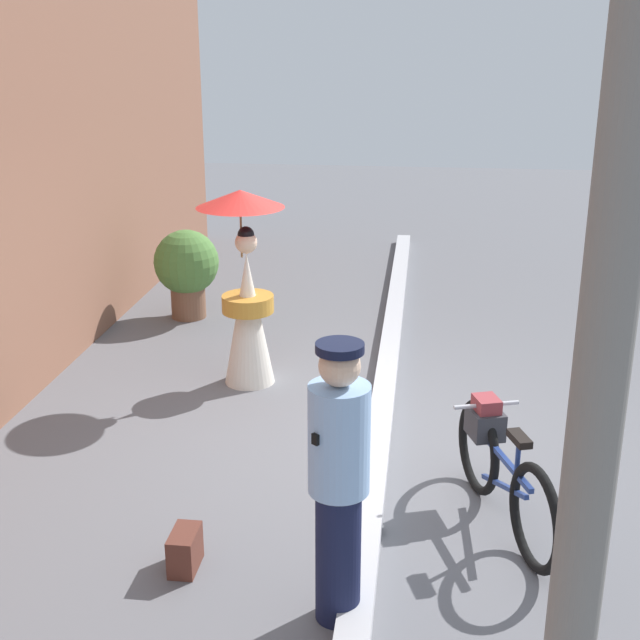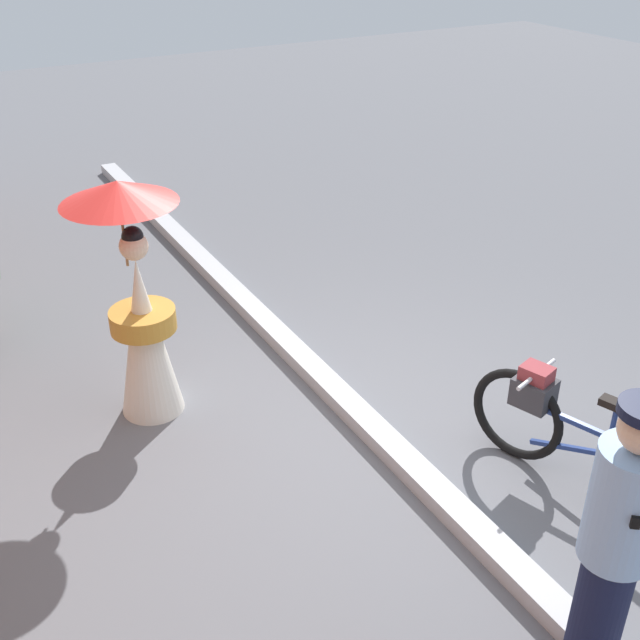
{
  "view_description": "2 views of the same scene",
  "coord_description": "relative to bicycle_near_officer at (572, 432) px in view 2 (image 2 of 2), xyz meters",
  "views": [
    {
      "loc": [
        -6.38,
        -0.3,
        3.24
      ],
      "look_at": [
        -0.02,
        0.49,
        1.04
      ],
      "focal_mm": 47.81,
      "sensor_mm": 36.0,
      "label": 1
    },
    {
      "loc": [
        -3.94,
        2.62,
        3.6
      ],
      "look_at": [
        -0.07,
        0.47,
        1.13
      ],
      "focal_mm": 43.94,
      "sensor_mm": 36.0,
      "label": 2
    }
  ],
  "objects": [
    {
      "name": "sidewalk_curb",
      "position": [
        1.1,
        0.89,
        -0.35
      ],
      "size": [
        14.0,
        0.2,
        0.12
      ],
      "primitive_type": "cube",
      "color": "#B2B2B7",
      "rests_on": "ground_plane"
    },
    {
      "name": "person_with_parasol",
      "position": [
        2.21,
        2.21,
        0.53
      ],
      "size": [
        0.82,
        0.82,
        1.86
      ],
      "color": "silver",
      "rests_on": "ground_plane"
    },
    {
      "name": "person_officer",
      "position": [
        -1.17,
        1.0,
        0.5
      ],
      "size": [
        0.34,
        0.34,
        1.7
      ],
      "color": "#141938",
      "rests_on": "ground_plane"
    },
    {
      "name": "bicycle_near_officer",
      "position": [
        0.0,
        0.0,
        0.0
      ],
      "size": [
        1.61,
        0.65,
        0.79
      ],
      "color": "black",
      "rests_on": "ground_plane"
    },
    {
      "name": "ground_plane",
      "position": [
        1.1,
        0.89,
        -0.41
      ],
      "size": [
        30.0,
        30.0,
        0.0
      ],
      "primitive_type": "plane",
      "color": "slate"
    }
  ]
}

